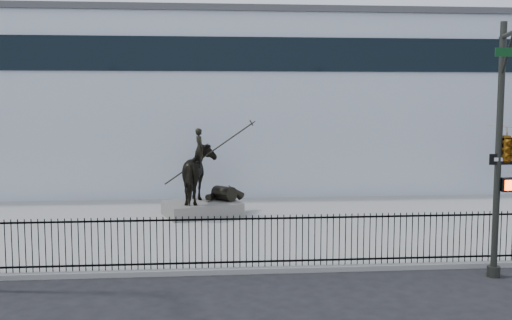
{
  "coord_description": "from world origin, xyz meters",
  "views": [
    {
      "loc": [
        -1.03,
        -15.42,
        4.98
      ],
      "look_at": [
        0.86,
        6.0,
        2.73
      ],
      "focal_mm": 42.0,
      "sensor_mm": 36.0,
      "label": 1
    }
  ],
  "objects": [
    {
      "name": "equestrian_statue",
      "position": [
        -1.05,
        8.9,
        1.86
      ],
      "size": [
        3.6,
        2.83,
        3.19
      ],
      "rotation": [
        0.0,
        0.0,
        0.32
      ],
      "color": "black",
      "rests_on": "statue_plinth"
    },
    {
      "name": "picket_fence",
      "position": [
        0.0,
        1.25,
        0.9
      ],
      "size": [
        22.1,
        0.1,
        1.5
      ],
      "color": "black",
      "rests_on": "plaza"
    },
    {
      "name": "plaza",
      "position": [
        0.0,
        7.0,
        0.07
      ],
      "size": [
        30.0,
        12.0,
        0.15
      ],
      "primitive_type": "cube",
      "color": "gray",
      "rests_on": "ground"
    },
    {
      "name": "ground",
      "position": [
        0.0,
        0.0,
        0.0
      ],
      "size": [
        120.0,
        120.0,
        0.0
      ],
      "primitive_type": "plane",
      "color": "black",
      "rests_on": "ground"
    },
    {
      "name": "building",
      "position": [
        0.0,
        20.0,
        4.5
      ],
      "size": [
        44.0,
        14.0,
        9.0
      ],
      "primitive_type": "cube",
      "color": "silver",
      "rests_on": "ground"
    },
    {
      "name": "statue_plinth",
      "position": [
        -1.11,
        8.88,
        0.43
      ],
      "size": [
        3.42,
        2.84,
        0.55
      ],
      "primitive_type": "cube",
      "rotation": [
        0.0,
        0.0,
        0.32
      ],
      "color": "#5E5B56",
      "rests_on": "plaza"
    }
  ]
}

